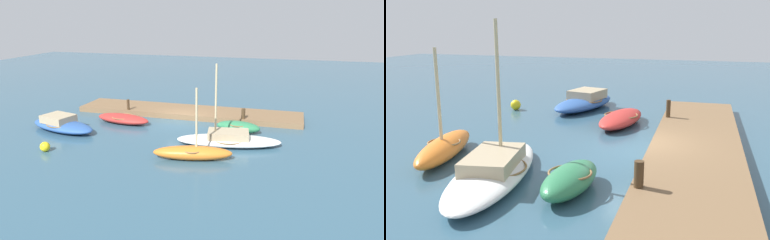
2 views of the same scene
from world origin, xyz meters
The scene contains 10 objects.
ground_plane centered at (0.00, 0.00, 0.00)m, with size 84.00×84.00×0.00m, color #33566B.
dock_platform centered at (0.00, -2.16, 0.21)m, with size 18.07×3.38×0.42m, color brown.
rowboat_red centered at (4.03, 1.49, 0.34)m, with size 4.51×2.20×0.67m.
motorboat_blue centered at (7.34, 4.31, 0.44)m, with size 5.75×3.34×1.09m.
sailboat_white centered at (-4.45, 3.97, 0.38)m, with size 6.76×3.15×5.09m.
rowboat_orange centered at (-2.93, 6.82, 0.42)m, with size 4.63×2.09×4.12m.
dinghy_green centered at (-4.64, 1.33, 0.41)m, with size 3.17×1.55×0.80m.
mooring_post_west centered at (-4.69, -0.72, 0.81)m, with size 0.28×0.28×0.77m, color #47331E.
mooring_post_mid_west centered at (4.64, -0.72, 0.85)m, with size 0.21×0.21×0.86m, color #47331E.
marker_buoy centered at (5.90, 8.07, 0.29)m, with size 0.59×0.59×0.59m, color yellow.
Camera 2 is at (-15.75, -2.29, 4.97)m, focal length 38.98 mm.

